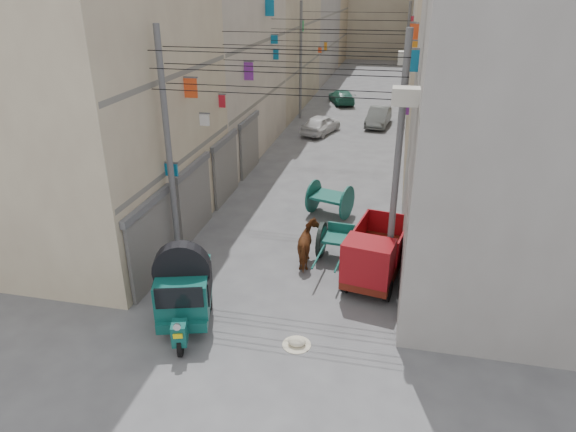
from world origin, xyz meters
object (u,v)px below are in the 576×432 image
(auto_rickshaw, at_px, (184,289))
(distant_car_green, at_px, (342,97))
(tonga_cart, at_px, (338,242))
(mini_truck, at_px, (373,259))
(horse, at_px, (309,245))
(second_cart, at_px, (330,198))
(distant_car_white, at_px, (321,124))
(distant_car_grey, at_px, (379,117))
(feed_sack, at_px, (297,341))

(auto_rickshaw, height_order, distant_car_green, auto_rickshaw)
(tonga_cart, relative_size, mini_truck, 0.81)
(horse, bearing_deg, tonga_cart, -156.86)
(tonga_cart, distance_m, mini_truck, 2.01)
(tonga_cart, xyz_separation_m, mini_truck, (1.33, -1.49, 0.25))
(second_cart, xyz_separation_m, distant_car_white, (-2.43, 12.89, -0.15))
(horse, xyz_separation_m, distant_car_green, (-2.10, 26.69, -0.16))
(auto_rickshaw, relative_size, horse, 1.69)
(mini_truck, height_order, distant_car_green, mini_truck)
(tonga_cart, height_order, distant_car_grey, tonga_cart)
(auto_rickshaw, distance_m, distant_car_green, 30.90)
(second_cart, distance_m, distant_car_white, 13.12)
(mini_truck, bearing_deg, distant_car_white, 114.39)
(tonga_cart, relative_size, feed_sack, 6.00)
(auto_rickshaw, relative_size, second_cart, 1.46)
(distant_car_green, bearing_deg, second_cart, 76.02)
(distant_car_grey, bearing_deg, mini_truck, -81.40)
(distant_car_grey, bearing_deg, tonga_cart, -85.11)
(mini_truck, bearing_deg, feed_sack, -106.32)
(tonga_cart, height_order, feed_sack, tonga_cart)
(tonga_cart, distance_m, distant_car_green, 26.29)
(mini_truck, bearing_deg, distant_car_grey, 102.91)
(distant_car_green, bearing_deg, horse, 74.84)
(mini_truck, distance_m, feed_sack, 4.10)
(horse, relative_size, distant_car_grey, 0.45)
(feed_sack, relative_size, distant_car_grey, 0.13)
(distant_car_white, height_order, distant_car_grey, distant_car_grey)
(tonga_cart, height_order, distant_car_green, tonga_cart)
(second_cart, distance_m, distant_car_grey, 15.75)
(auto_rickshaw, relative_size, distant_car_white, 0.80)
(second_cart, height_order, horse, horse)
(auto_rickshaw, bearing_deg, distant_car_green, 72.07)
(auto_rickshaw, xyz_separation_m, second_cart, (2.98, 8.48, -0.39))
(second_cart, distance_m, feed_sack, 8.83)
(mini_truck, relative_size, distant_car_grey, 0.96)
(auto_rickshaw, bearing_deg, mini_truck, 16.09)
(horse, relative_size, distant_car_green, 0.44)
(horse, bearing_deg, second_cart, -100.15)
(distant_car_white, bearing_deg, mini_truck, 121.61)
(distant_car_grey, bearing_deg, distant_car_green, 122.58)
(mini_truck, xyz_separation_m, horse, (-2.28, 0.91, -0.20))
(distant_car_grey, distance_m, distant_car_green, 7.50)
(mini_truck, bearing_deg, tonga_cart, 141.91)
(feed_sack, xyz_separation_m, distant_car_white, (-2.79, 21.69, 0.50))
(horse, distance_m, distant_car_green, 26.78)
(auto_rickshaw, distance_m, distant_car_white, 21.38)
(tonga_cart, relative_size, distant_car_grey, 0.78)
(mini_truck, distance_m, distant_car_green, 27.95)
(tonga_cart, bearing_deg, second_cart, 107.48)
(horse, height_order, distant_car_white, horse)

